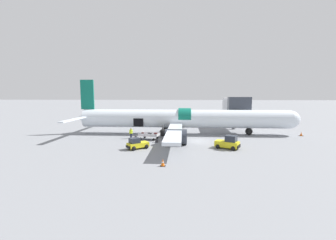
{
  "coord_description": "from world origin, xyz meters",
  "views": [
    {
      "loc": [
        -2.17,
        -33.56,
        6.99
      ],
      "look_at": [
        -4.74,
        4.41,
        2.64
      ],
      "focal_mm": 24.0,
      "sensor_mm": 36.0,
      "label": 1
    }
  ],
  "objects_px": {
    "ground_crew_loader_b": "(131,133)",
    "baggage_tug_lead": "(137,144)",
    "baggage_tug_mid": "(228,143)",
    "ground_crew_loader_a": "(171,132)",
    "ground_crew_supervisor": "(177,132)",
    "ground_crew_driver": "(166,135)",
    "suitcase_on_tarmac_upright": "(157,141)",
    "airplane": "(182,119)",
    "suitcase_on_tarmac_spare": "(136,139)",
    "baggage_cart_loading": "(150,136)"
  },
  "relations": [
    {
      "from": "baggage_tug_lead",
      "to": "ground_crew_loader_b",
      "type": "height_order",
      "value": "ground_crew_loader_b"
    },
    {
      "from": "airplane",
      "to": "ground_crew_loader_b",
      "type": "xyz_separation_m",
      "value": [
        -8.02,
        -4.56,
        -1.76
      ]
    },
    {
      "from": "baggage_tug_lead",
      "to": "baggage_cart_loading",
      "type": "bearing_deg",
      "value": 83.11
    },
    {
      "from": "baggage_cart_loading",
      "to": "ground_crew_driver",
      "type": "xyz_separation_m",
      "value": [
        2.58,
        -0.5,
        0.31
      ]
    },
    {
      "from": "ground_crew_loader_a",
      "to": "ground_crew_driver",
      "type": "xyz_separation_m",
      "value": [
        -0.58,
        -2.83,
        -0.01
      ]
    },
    {
      "from": "baggage_tug_mid",
      "to": "suitcase_on_tarmac_spare",
      "type": "height_order",
      "value": "baggage_tug_mid"
    },
    {
      "from": "baggage_tug_lead",
      "to": "baggage_cart_loading",
      "type": "height_order",
      "value": "baggage_tug_lead"
    },
    {
      "from": "ground_crew_supervisor",
      "to": "baggage_tug_lead",
      "type": "bearing_deg",
      "value": -120.51
    },
    {
      "from": "baggage_tug_lead",
      "to": "ground_crew_driver",
      "type": "xyz_separation_m",
      "value": [
        3.32,
        5.61,
        0.26
      ]
    },
    {
      "from": "ground_crew_supervisor",
      "to": "airplane",
      "type": "bearing_deg",
      "value": 74.9
    },
    {
      "from": "ground_crew_driver",
      "to": "suitcase_on_tarmac_upright",
      "type": "bearing_deg",
      "value": -128.34
    },
    {
      "from": "baggage_cart_loading",
      "to": "ground_crew_loader_b",
      "type": "distance_m",
      "value": 3.15
    },
    {
      "from": "baggage_tug_lead",
      "to": "suitcase_on_tarmac_spare",
      "type": "distance_m",
      "value": 4.38
    },
    {
      "from": "baggage_tug_mid",
      "to": "ground_crew_supervisor",
      "type": "relative_size",
      "value": 1.97
    },
    {
      "from": "baggage_tug_mid",
      "to": "ground_crew_supervisor",
      "type": "height_order",
      "value": "baggage_tug_mid"
    },
    {
      "from": "ground_crew_loader_a",
      "to": "ground_crew_supervisor",
      "type": "xyz_separation_m",
      "value": [
        0.97,
        -0.16,
        -0.01
      ]
    },
    {
      "from": "baggage_tug_lead",
      "to": "baggage_cart_loading",
      "type": "distance_m",
      "value": 6.15
    },
    {
      "from": "airplane",
      "to": "ground_crew_driver",
      "type": "height_order",
      "value": "airplane"
    },
    {
      "from": "airplane",
      "to": "ground_crew_loader_a",
      "type": "distance_m",
      "value": 3.73
    },
    {
      "from": "baggage_cart_loading",
      "to": "ground_crew_loader_a",
      "type": "bearing_deg",
      "value": 36.35
    },
    {
      "from": "airplane",
      "to": "ground_crew_supervisor",
      "type": "relative_size",
      "value": 23.32
    },
    {
      "from": "ground_crew_loader_b",
      "to": "baggage_tug_lead",
      "type": "bearing_deg",
      "value": -70.61
    },
    {
      "from": "suitcase_on_tarmac_upright",
      "to": "ground_crew_loader_a",
      "type": "bearing_deg",
      "value": 67.3
    },
    {
      "from": "ground_crew_driver",
      "to": "ground_crew_loader_a",
      "type": "bearing_deg",
      "value": 78.34
    },
    {
      "from": "ground_crew_supervisor",
      "to": "suitcase_on_tarmac_spare",
      "type": "relative_size",
      "value": 2.02
    },
    {
      "from": "ground_crew_supervisor",
      "to": "suitcase_on_tarmac_spare",
      "type": "xyz_separation_m",
      "value": [
        -5.95,
        -4.03,
        -0.52
      ]
    },
    {
      "from": "baggage_tug_lead",
      "to": "ground_crew_supervisor",
      "type": "distance_m",
      "value": 9.61
    },
    {
      "from": "baggage_tug_lead",
      "to": "ground_crew_loader_a",
      "type": "distance_m",
      "value": 9.3
    },
    {
      "from": "ground_crew_loader_a",
      "to": "ground_crew_loader_b",
      "type": "height_order",
      "value": "ground_crew_loader_a"
    },
    {
      "from": "baggage_tug_lead",
      "to": "ground_crew_supervisor",
      "type": "bearing_deg",
      "value": 59.49
    },
    {
      "from": "baggage_tug_mid",
      "to": "ground_crew_loader_a",
      "type": "relative_size",
      "value": 1.94
    },
    {
      "from": "baggage_tug_lead",
      "to": "ground_crew_loader_a",
      "type": "xyz_separation_m",
      "value": [
        3.9,
        8.44,
        0.28
      ]
    },
    {
      "from": "baggage_cart_loading",
      "to": "ground_crew_driver",
      "type": "relative_size",
      "value": 2.42
    },
    {
      "from": "baggage_tug_lead",
      "to": "suitcase_on_tarmac_spare",
      "type": "xyz_separation_m",
      "value": [
        -1.08,
        4.24,
        -0.26
      ]
    },
    {
      "from": "baggage_cart_loading",
      "to": "ground_crew_driver",
      "type": "height_order",
      "value": "ground_crew_driver"
    },
    {
      "from": "baggage_cart_loading",
      "to": "suitcase_on_tarmac_upright",
      "type": "relative_size",
      "value": 6.36
    },
    {
      "from": "ground_crew_driver",
      "to": "suitcase_on_tarmac_spare",
      "type": "xyz_separation_m",
      "value": [
        -4.4,
        -1.36,
        -0.52
      ]
    },
    {
      "from": "baggage_cart_loading",
      "to": "baggage_tug_mid",
      "type": "bearing_deg",
      "value": -25.36
    },
    {
      "from": "airplane",
      "to": "suitcase_on_tarmac_upright",
      "type": "height_order",
      "value": "airplane"
    },
    {
      "from": "airplane",
      "to": "ground_crew_driver",
      "type": "xyz_separation_m",
      "value": [
        -2.35,
        -5.62,
        -1.75
      ]
    },
    {
      "from": "baggage_tug_mid",
      "to": "ground_crew_loader_b",
      "type": "bearing_deg",
      "value": 157.71
    },
    {
      "from": "ground_crew_loader_a",
      "to": "ground_crew_supervisor",
      "type": "bearing_deg",
      "value": -9.56
    },
    {
      "from": "airplane",
      "to": "ground_crew_supervisor",
      "type": "distance_m",
      "value": 3.52
    },
    {
      "from": "ground_crew_loader_b",
      "to": "ground_crew_supervisor",
      "type": "relative_size",
      "value": 0.99
    },
    {
      "from": "airplane",
      "to": "suitcase_on_tarmac_upright",
      "type": "relative_size",
      "value": 61.29
    },
    {
      "from": "ground_crew_loader_a",
      "to": "ground_crew_loader_b",
      "type": "bearing_deg",
      "value": -164.18
    },
    {
      "from": "ground_crew_loader_a",
      "to": "suitcase_on_tarmac_spare",
      "type": "xyz_separation_m",
      "value": [
        -4.98,
        -4.2,
        -0.54
      ]
    },
    {
      "from": "ground_crew_driver",
      "to": "suitcase_on_tarmac_upright",
      "type": "distance_m",
      "value": 2.14
    },
    {
      "from": "baggage_tug_lead",
      "to": "suitcase_on_tarmac_spare",
      "type": "bearing_deg",
      "value": 104.23
    },
    {
      "from": "baggage_tug_lead",
      "to": "ground_crew_driver",
      "type": "relative_size",
      "value": 1.74
    }
  ]
}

